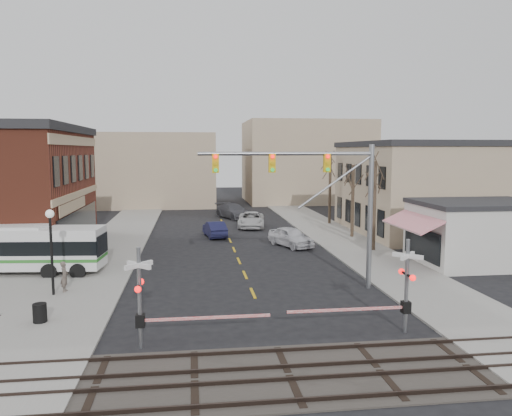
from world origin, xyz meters
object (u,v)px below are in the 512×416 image
Objects in this scene: transit_bus at (9,248)px; street_lamp at (51,234)px; trash_bin at (40,313)px; car_a at (291,237)px; rr_crossing_east at (397,287)px; car_b at (215,229)px; car_d at (234,211)px; pedestrian_far at (79,261)px; rr_crossing_west at (151,298)px; traffic_signal_mast at (324,187)px; pedestrian_near at (65,276)px; car_c at (251,220)px.

transit_bus is 2.57× the size of street_lamp.
car_a reaches higher than trash_bin.
car_b is at bearing 104.77° from rr_crossing_east.
street_lamp reaches higher than rr_crossing_east.
car_d is 3.52× the size of pedestrian_far.
car_d is (2.70, 12.11, 0.11)m from car_b.
street_lamp is at bearing 97.37° from trash_bin.
trash_bin is at bearing 147.56° from rr_crossing_west.
transit_bus is 28.87m from car_d.
traffic_signal_mast is at bearing -116.71° from car_a.
car_b is (13.23, 11.94, -0.96)m from transit_bus.
traffic_signal_mast reaches higher than street_lamp.
rr_crossing_east reaches higher than pedestrian_near.
street_lamp is at bearing -112.53° from car_c.
transit_bus is at bearing 98.96° from pedestrian_far.
rr_crossing_west is at bearing -53.15° from street_lamp.
car_a is at bearing 129.54° from car_b.
rr_crossing_west is 25.10m from car_b.
pedestrian_near reaches higher than car_c.
car_b is 12.41m from car_d.
transit_bus is at bearing 162.56° from traffic_signal_mast.
transit_bus reaches higher than car_c.
traffic_signal_mast is 13.46m from car_a.
rr_crossing_west is 13.16m from pedestrian_far.
traffic_signal_mast reaches higher than car_b.
street_lamp reaches higher than trash_bin.
transit_bus is at bearing -147.22° from car_d.
car_b is (-5.11, 17.70, -5.01)m from traffic_signal_mast.
rr_crossing_east is at bearing -111.47° from car_a.
car_d is at bearing -111.39° from car_b.
pedestrian_near is (-0.10, 4.86, 0.41)m from trash_bin.
trash_bin is at bearing -132.45° from car_d.
transit_bus is 20.25m from car_a.
car_c is at bearing -103.98° from car_d.
car_a is 18.65m from pedestrian_near.
traffic_signal_mast is 14.77m from pedestrian_near.
rr_crossing_east is (19.70, -12.59, 0.30)m from transit_bus.
traffic_signal_mast is at bearing -1.82° from street_lamp.
car_a is 2.79× the size of pedestrian_near.
pedestrian_far is (-13.99, 4.91, -4.79)m from traffic_signal_mast.
trash_bin is 29.59m from car_c.
car_c is 25.33m from pedestrian_near.
car_d is at bearing 76.97° from car_a.
pedestrian_far is (0.40, 4.45, -2.41)m from street_lamp.
rr_crossing_west reaches higher than trash_bin.
car_d is at bearing 80.28° from rr_crossing_west.
car_a is 1.07× the size of car_b.
pedestrian_far is at bearing 113.68° from rr_crossing_west.
transit_bus is 2.70× the size of car_b.
trash_bin is at bearing -64.92° from transit_bus.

